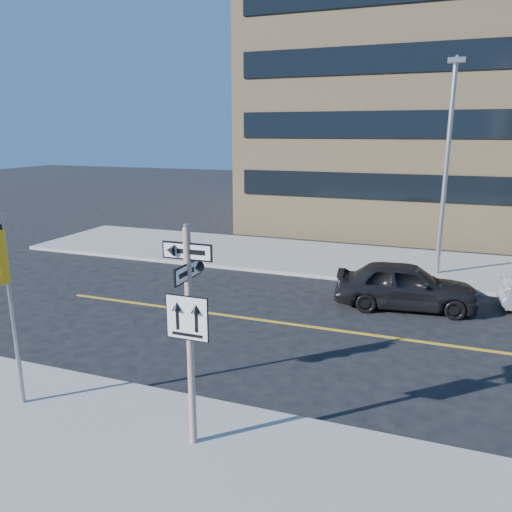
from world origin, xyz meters
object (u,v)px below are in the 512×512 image
at_px(traffic_signal, 0,273).
at_px(parked_car_a, 405,285).
at_px(sign_pole, 189,326).
at_px(streetlight_a, 447,157).

bearing_deg(traffic_signal, parked_car_a, 53.12).
relative_size(sign_pole, streetlight_a, 0.51).
bearing_deg(traffic_signal, sign_pole, 2.11).
xyz_separation_m(traffic_signal, parked_car_a, (7.04, 9.39, -2.26)).
distance_m(sign_pole, traffic_signal, 4.05).
height_order(traffic_signal, parked_car_a, traffic_signal).
bearing_deg(streetlight_a, parked_car_a, -103.37).
xyz_separation_m(sign_pole, traffic_signal, (-4.00, -0.15, 0.59)).
height_order(sign_pole, traffic_signal, sign_pole).
bearing_deg(sign_pole, streetlight_a, 73.23).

